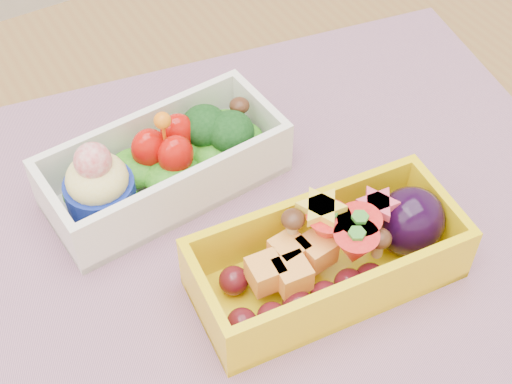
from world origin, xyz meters
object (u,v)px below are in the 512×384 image
table (323,315)px  bento_yellow (333,255)px  bento_white (163,165)px  placemat (251,234)px

table → bento_yellow: size_ratio=6.15×
table → bento_yellow: bento_yellow is taller
bento_white → bento_yellow: bearing=-69.2°
table → bento_white: bearing=126.8°
table → placemat: (-0.05, 0.04, 0.10)m
placemat → bento_white: bearing=115.7°
table → placemat: size_ratio=2.21×
table → placemat: bearing=141.7°
placemat → bento_yellow: size_ratio=2.79×
table → placemat: 0.12m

